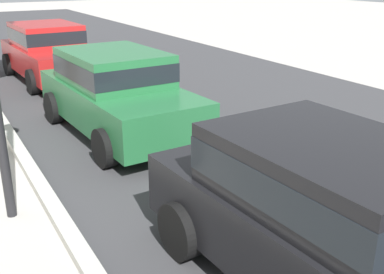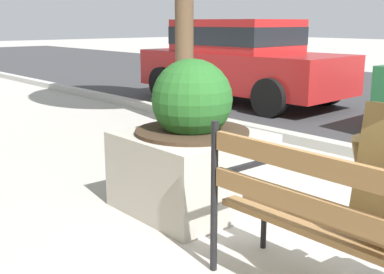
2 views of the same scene
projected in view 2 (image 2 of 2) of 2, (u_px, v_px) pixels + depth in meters
park_bench at (362, 225)px, 2.40m from camera, size 1.80×0.54×0.95m
concrete_planter at (192, 150)px, 4.01m from camera, size 1.03×1.03×1.23m
parked_car_red at (240, 58)px, 9.35m from camera, size 4.18×2.08×1.56m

